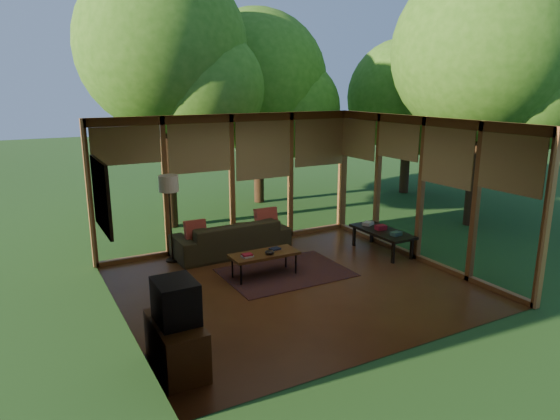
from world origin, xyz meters
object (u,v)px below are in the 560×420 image
floor_lamp (169,189)px  coffee_table (264,255)px  media_cabinet (176,345)px  television (176,301)px  side_console (382,232)px  sofa (231,237)px

floor_lamp → coffee_table: size_ratio=1.38×
media_cabinet → floor_lamp: (1.05, 3.64, 1.11)m
television → floor_lamp: bearing=74.2°
media_cabinet → side_console: bearing=23.7°
television → floor_lamp: (1.03, 3.64, 0.56)m
media_cabinet → television: television is taller
media_cabinet → floor_lamp: 3.95m
media_cabinet → floor_lamp: floor_lamp is taller
floor_lamp → side_console: (3.82, -1.51, -1.00)m
television → coffee_table: size_ratio=0.46×
sofa → media_cabinet: size_ratio=2.27×
sofa → side_console: size_ratio=1.62×
media_cabinet → television: 0.55m
sofa → television: size_ratio=4.13×
sofa → side_console: (2.66, -1.38, 0.08)m
floor_lamp → coffee_table: floor_lamp is taller
floor_lamp → television: bearing=-105.8°
coffee_table → sofa: bearing=90.8°
floor_lamp → side_console: bearing=-21.6°
floor_lamp → coffee_table: (1.18, -1.53, -1.01)m
coffee_table → side_console: (2.64, 0.02, 0.02)m
coffee_table → side_console: bearing=0.5°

